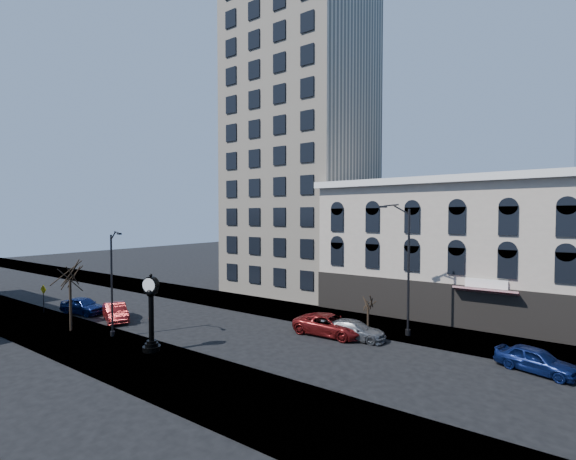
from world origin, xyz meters
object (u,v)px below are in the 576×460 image
Objects in this scene: warning_sign at (43,294)px; car_near_b at (115,312)px; car_near_a at (83,306)px; street_lamp_near at (114,256)px; street_clock at (151,316)px.

warning_sign is 8.15m from car_near_b.
warning_sign is at bearing 115.72° from car_near_a.
car_near_a is at bearing 29.66° from warning_sign.
car_near_b is at bearing 162.75° from street_lamp_near.
car_near_b is (-4.74, 2.91, -5.46)m from street_lamp_near.
warning_sign is 3.81m from car_near_a.
warning_sign is at bearing 131.81° from car_near_b.
street_clock is at bearing -111.23° from car_near_a.
car_near_b is (-9.36, 3.08, -1.70)m from street_clock.
car_near_a is at bearing 118.14° from car_near_b.
warning_sign is at bearing 159.86° from street_clock.
street_clock is 1.11× the size of car_near_b.
car_near_a is (-14.09, 2.72, -1.68)m from street_clock.
street_clock is at bearing -8.33° from warning_sign.
street_lamp_near reaches higher than car_near_a.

